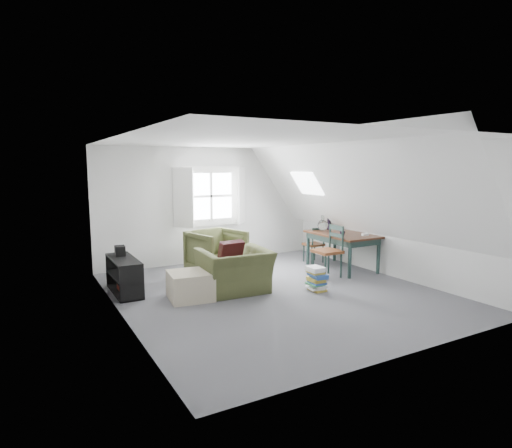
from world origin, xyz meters
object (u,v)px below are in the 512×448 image
dining_table (342,238)px  dining_chair_far (314,244)px  armchair_near (235,292)px  armchair_far (217,273)px  ottoman (190,286)px  magazine_stack (316,279)px  dining_chair_near (329,250)px  media_shelf (125,278)px

dining_table → dining_chair_far: bearing=98.6°
armchair_near → armchair_far: size_ratio=1.17×
dining_chair_far → armchair_near: bearing=28.6°
armchair_near → ottoman: (-0.78, 0.01, 0.22)m
dining_chair_far → magazine_stack: (-1.26, -1.75, -0.20)m
dining_chair_far → magazine_stack: size_ratio=1.92×
magazine_stack → dining_chair_far: bearing=54.2°
armchair_near → magazine_stack: bearing=157.1°
armchair_near → magazine_stack: (1.25, -0.60, 0.21)m
armchair_near → dining_chair_far: (2.51, 1.15, 0.41)m
dining_chair_far → dining_table: bearing=104.3°
armchair_far → magazine_stack: 2.16m
armchair_near → dining_chair_far: size_ratio=1.41×
dining_table → dining_chair_far: dining_chair_far is taller
ottoman → dining_table: size_ratio=0.44×
ottoman → dining_chair_near: 2.82m
dining_chair_far → ottoman: bearing=23.1°
media_shelf → dining_chair_near: bearing=-13.7°
media_shelf → dining_chair_far: bearing=3.0°
armchair_far → ottoman: (-1.03, -1.30, 0.22)m
dining_chair_far → magazine_stack: bearing=58.2°
armchair_near → dining_chair_near: (2.02, 0.04, 0.51)m
armchair_far → magazine_stack: size_ratio=2.31×
armchair_far → media_shelf: size_ratio=0.83×
dining_chair_near → dining_table: bearing=135.3°
armchair_near → ottoman: 0.81m
dining_table → media_shelf: size_ratio=1.30×
armchair_far → dining_chair_far: size_ratio=1.21×
ottoman → armchair_far: bearing=51.5°
dining_chair_far → media_shelf: bearing=8.3°
dining_table → media_shelf: bearing=172.5°
dining_chair_near → magazine_stack: (-0.77, -0.64, -0.31)m
armchair_near → dining_table: (2.65, 0.40, 0.64)m
dining_table → armchair_near: bearing=-173.0°
armchair_far → dining_chair_far: bearing=-18.0°
dining_table → armchair_far: bearing=157.7°
dining_table → media_shelf: dining_table is taller
armchair_near → dining_chair_near: size_ratio=1.13×
armchair_far → media_shelf: bearing=180.0°
armchair_near → ottoman: bearing=2.2°
dining_table → dining_chair_near: dining_chair_near is taller
ottoman → armchair_near: bearing=-0.6°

